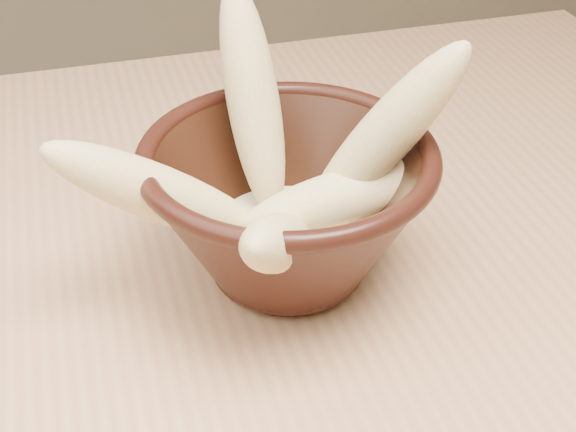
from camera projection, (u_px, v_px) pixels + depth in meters
name	position (u px, v px, depth m)	size (l,w,h in m)	color
table	(120.00, 390.00, 0.59)	(1.20, 0.80, 0.75)	tan
bowl	(288.00, 205.00, 0.54)	(0.20, 0.20, 0.11)	black
milk_puddle	(288.00, 236.00, 0.55)	(0.11, 0.11, 0.02)	#F5EDC5
banana_upright	(253.00, 100.00, 0.55)	(0.04, 0.04, 0.16)	#CABB77
banana_left	(161.00, 194.00, 0.51)	(0.04, 0.04, 0.16)	#CABB77
banana_right	(383.00, 138.00, 0.52)	(0.04, 0.04, 0.17)	#CABB77
banana_across	(341.00, 197.00, 0.53)	(0.04, 0.04, 0.14)	#CABB77
banana_front	(278.00, 243.00, 0.48)	(0.04, 0.04, 0.13)	#CABB77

